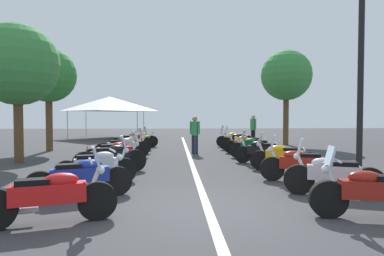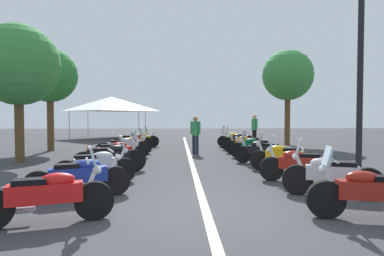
{
  "view_description": "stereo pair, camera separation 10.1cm",
  "coord_description": "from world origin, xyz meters",
  "px_view_note": "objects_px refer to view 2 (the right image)",
  "views": [
    {
      "loc": [
        -5.96,
        0.6,
        1.69
      ],
      "look_at": [
        5.64,
        0.0,
        1.28
      ],
      "focal_mm": 31.07,
      "sensor_mm": 36.0,
      "label": 1
    },
    {
      "loc": [
        -5.96,
        0.5,
        1.69
      ],
      "look_at": [
        5.64,
        0.0,
        1.28
      ],
      "focal_mm": 31.07,
      "sensor_mm": 36.0,
      "label": 2
    }
  ],
  "objects_px": {
    "event_tent": "(111,104)",
    "motorcycle_left_row_2": "(96,165)",
    "traffic_cone_0": "(88,153)",
    "roadside_tree_0": "(18,65)",
    "motorcycle_left_row_8": "(140,139)",
    "motorcycle_left_row_3": "(111,157)",
    "bystander_1": "(254,127)",
    "motorcycle_right_row_6": "(247,144)",
    "motorcycle_left_row_4": "(116,152)",
    "motorcycle_left_row_0": "(48,195)",
    "motorcycle_left_row_6": "(130,145)",
    "motorcycle_right_row_0": "(372,192)",
    "motorcycle_left_row_7": "(133,141)",
    "motorcycle_right_row_5": "(255,147)",
    "street_lamp_twin_globe": "(361,35)",
    "motorcycle_left_row_1": "(79,177)",
    "motorcycle_right_row_2": "(299,164)",
    "roadside_tree_1": "(50,76)",
    "motorcycle_right_row_1": "(330,175)",
    "bystander_0": "(195,132)",
    "motorcycle_right_row_8": "(236,139)",
    "motorcycle_right_row_7": "(241,141)",
    "roadside_tree_2": "(288,76)",
    "motorcycle_right_row_4": "(262,151)",
    "motorcycle_left_row_5": "(123,147)"
  },
  "relations": [
    {
      "from": "event_tent",
      "to": "motorcycle_left_row_2",
      "type": "bearing_deg",
      "value": -169.91
    },
    {
      "from": "traffic_cone_0",
      "to": "roadside_tree_0",
      "type": "xyz_separation_m",
      "value": [
        -0.36,
        2.36,
        3.24
      ]
    },
    {
      "from": "motorcycle_left_row_8",
      "to": "traffic_cone_0",
      "type": "xyz_separation_m",
      "value": [
        -5.26,
        1.36,
        -0.16
      ]
    },
    {
      "from": "motorcycle_left_row_3",
      "to": "bystander_1",
      "type": "xyz_separation_m",
      "value": [
        9.33,
        -6.49,
        0.58
      ]
    },
    {
      "from": "motorcycle_right_row_6",
      "to": "bystander_1",
      "type": "height_order",
      "value": "bystander_1"
    },
    {
      "from": "motorcycle_left_row_3",
      "to": "motorcycle_left_row_8",
      "type": "height_order",
      "value": "motorcycle_left_row_3"
    },
    {
      "from": "motorcycle_left_row_4",
      "to": "traffic_cone_0",
      "type": "distance_m",
      "value": 1.71
    },
    {
      "from": "motorcycle_left_row_0",
      "to": "motorcycle_left_row_4",
      "type": "bearing_deg",
      "value": 73.74
    },
    {
      "from": "motorcycle_left_row_6",
      "to": "motorcycle_right_row_0",
      "type": "height_order",
      "value": "motorcycle_right_row_0"
    },
    {
      "from": "bystander_1",
      "to": "motorcycle_left_row_2",
      "type": "bearing_deg",
      "value": -144.24
    },
    {
      "from": "motorcycle_left_row_7",
      "to": "motorcycle_right_row_6",
      "type": "bearing_deg",
      "value": -30.68
    },
    {
      "from": "motorcycle_left_row_7",
      "to": "motorcycle_right_row_5",
      "type": "relative_size",
      "value": 1.02
    },
    {
      "from": "motorcycle_right_row_6",
      "to": "street_lamp_twin_globe",
      "type": "relative_size",
      "value": 0.38
    },
    {
      "from": "motorcycle_left_row_2",
      "to": "motorcycle_right_row_6",
      "type": "relative_size",
      "value": 0.96
    },
    {
      "from": "motorcycle_left_row_8",
      "to": "motorcycle_left_row_1",
      "type": "bearing_deg",
      "value": -108.2
    },
    {
      "from": "motorcycle_right_row_0",
      "to": "motorcycle_left_row_6",
      "type": "bearing_deg",
      "value": -50.04
    },
    {
      "from": "motorcycle_left_row_7",
      "to": "motorcycle_right_row_0",
      "type": "height_order",
      "value": "motorcycle_left_row_7"
    },
    {
      "from": "motorcycle_left_row_1",
      "to": "motorcycle_right_row_6",
      "type": "xyz_separation_m",
      "value": [
        7.88,
        -5.14,
        -0.01
      ]
    },
    {
      "from": "motorcycle_right_row_2",
      "to": "roadside_tree_1",
      "type": "xyz_separation_m",
      "value": [
        8.11,
        9.33,
        3.19
      ]
    },
    {
      "from": "motorcycle_right_row_1",
      "to": "roadside_tree_1",
      "type": "relative_size",
      "value": 0.39
    },
    {
      "from": "motorcycle_right_row_6",
      "to": "bystander_0",
      "type": "height_order",
      "value": "bystander_0"
    },
    {
      "from": "motorcycle_right_row_8",
      "to": "street_lamp_twin_globe",
      "type": "bearing_deg",
      "value": 115.81
    },
    {
      "from": "motorcycle_left_row_2",
      "to": "motorcycle_left_row_6",
      "type": "xyz_separation_m",
      "value": [
        6.28,
        0.08,
        -0.02
      ]
    },
    {
      "from": "motorcycle_left_row_1",
      "to": "motorcycle_right_row_1",
      "type": "xyz_separation_m",
      "value": [
        -0.08,
        -5.22,
        0.02
      ]
    },
    {
      "from": "motorcycle_right_row_7",
      "to": "motorcycle_left_row_7",
      "type": "bearing_deg",
      "value": 14.76
    },
    {
      "from": "motorcycle_right_row_7",
      "to": "roadside_tree_1",
      "type": "height_order",
      "value": "roadside_tree_1"
    },
    {
      "from": "motorcycle_right_row_6",
      "to": "roadside_tree_2",
      "type": "xyz_separation_m",
      "value": [
        4.51,
        -3.32,
        3.63
      ]
    },
    {
      "from": "motorcycle_right_row_4",
      "to": "roadside_tree_0",
      "type": "distance_m",
      "value": 9.32
    },
    {
      "from": "motorcycle_left_row_8",
      "to": "motorcycle_right_row_2",
      "type": "relative_size",
      "value": 1.02
    },
    {
      "from": "motorcycle_right_row_1",
      "to": "bystander_1",
      "type": "relative_size",
      "value": 1.1
    },
    {
      "from": "motorcycle_left_row_3",
      "to": "motorcycle_left_row_4",
      "type": "xyz_separation_m",
      "value": [
        1.58,
        0.16,
        -0.02
      ]
    },
    {
      "from": "motorcycle_left_row_0",
      "to": "bystander_1",
      "type": "height_order",
      "value": "bystander_1"
    },
    {
      "from": "motorcycle_left_row_1",
      "to": "motorcycle_left_row_8",
      "type": "bearing_deg",
      "value": 69.53
    },
    {
      "from": "roadside_tree_0",
      "to": "event_tent",
      "type": "bearing_deg",
      "value": -2.55
    },
    {
      "from": "motorcycle_left_row_0",
      "to": "motorcycle_left_row_7",
      "type": "xyz_separation_m",
      "value": [
        11.1,
        0.16,
        0.01
      ]
    },
    {
      "from": "motorcycle_left_row_6",
      "to": "street_lamp_twin_globe",
      "type": "relative_size",
      "value": 0.36
    },
    {
      "from": "motorcycle_left_row_6",
      "to": "motorcycle_right_row_4",
      "type": "distance_m",
      "value": 5.95
    },
    {
      "from": "motorcycle_right_row_1",
      "to": "roadside_tree_1",
      "type": "bearing_deg",
      "value": -26.59
    },
    {
      "from": "bystander_1",
      "to": "event_tent",
      "type": "relative_size",
      "value": 0.33
    },
    {
      "from": "motorcycle_right_row_7",
      "to": "roadside_tree_1",
      "type": "xyz_separation_m",
      "value": [
        0.16,
        9.35,
        3.19
      ]
    },
    {
      "from": "motorcycle_right_row_2",
      "to": "roadside_tree_1",
      "type": "height_order",
      "value": "roadside_tree_1"
    },
    {
      "from": "motorcycle_right_row_2",
      "to": "bystander_0",
      "type": "distance_m",
      "value": 6.85
    },
    {
      "from": "motorcycle_right_row_0",
      "to": "event_tent",
      "type": "bearing_deg",
      "value": -57.33
    },
    {
      "from": "motorcycle_left_row_2",
      "to": "motorcycle_left_row_6",
      "type": "bearing_deg",
      "value": 74.15
    },
    {
      "from": "motorcycle_left_row_6",
      "to": "roadside_tree_1",
      "type": "distance_m",
      "value": 5.51
    },
    {
      "from": "motorcycle_left_row_4",
      "to": "street_lamp_twin_globe",
      "type": "xyz_separation_m",
      "value": [
        -3.73,
        -6.52,
        3.18
      ]
    },
    {
      "from": "motorcycle_right_row_8",
      "to": "roadside_tree_2",
      "type": "xyz_separation_m",
      "value": [
        1.44,
        -3.26,
        3.61
      ]
    },
    {
      "from": "motorcycle_left_row_2",
      "to": "bystander_1",
      "type": "height_order",
      "value": "bystander_1"
    },
    {
      "from": "motorcycle_left_row_5",
      "to": "motorcycle_right_row_4",
      "type": "distance_m",
      "value": 5.39
    },
    {
      "from": "motorcycle_left_row_3",
      "to": "motorcycle_left_row_7",
      "type": "relative_size",
      "value": 1.03
    }
  ]
}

